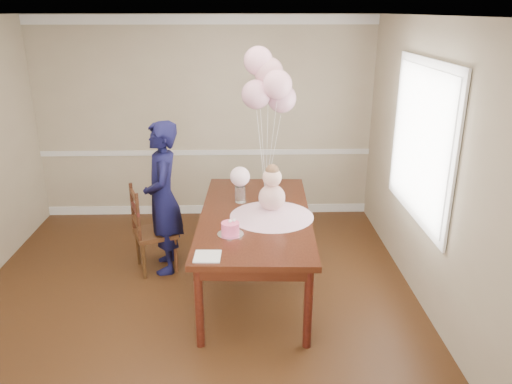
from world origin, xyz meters
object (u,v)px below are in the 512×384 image
Objects in this scene: birthday_cake at (230,228)px; dining_chair_seat at (155,233)px; woman at (163,198)px; dining_table_top at (255,216)px.

dining_chair_seat is at bearing 133.58° from birthday_cake.
woman reaches higher than birthday_cake.
woman is (-0.74, 0.90, -0.04)m from birthday_cake.
birthday_cake is at bearing -67.82° from dining_chair_seat.
woman is (-0.98, 0.42, 0.05)m from dining_table_top.
dining_chair_seat is (-1.09, 0.41, -0.36)m from dining_table_top.
dining_table_top is 0.55m from birthday_cake.
woman is (0.11, 0.00, 0.41)m from dining_chair_seat.
dining_table_top is 13.33× the size of birthday_cake.
dining_chair_seat is 0.25× the size of woman.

